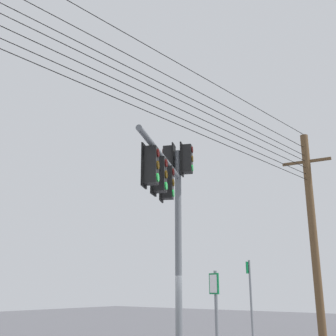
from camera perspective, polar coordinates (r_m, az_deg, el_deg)
The scene contains 5 objects.
signal_mast_assembly at distance 11.86m, azimuth 0.32°, elevation -3.45°, with size 2.30×4.24×6.55m.
utility_pole_wooden at distance 19.95m, azimuth 19.05°, elevation -7.92°, with size 2.20×0.41×9.11m.
route_sign_primary at distance 13.93m, azimuth 11.18°, elevation -17.31°, with size 0.10×0.28×3.01m.
route_sign_secondary at distance 8.98m, azimuth 6.56°, elevation -19.90°, with size 0.29×0.15×2.50m.
overhead_wire_span at distance 13.44m, azimuth -1.33°, elevation 10.80°, with size 2.69×18.87×2.91m.
Camera 1 is at (7.82, -9.41, 2.16)m, focal length 44.91 mm.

